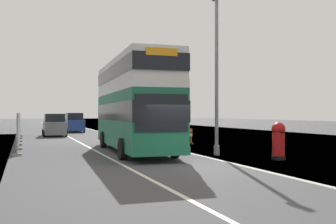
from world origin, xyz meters
The scene contains 8 objects.
ground centered at (0.56, 0.12, -0.05)m, with size 140.00×280.00×0.10m.
double_decker_bus centered at (-0.33, 6.54, 2.66)m, with size 3.23×11.35×5.01m.
lamppost_foreground centered at (3.16, 3.35, 3.83)m, with size 0.29×0.70×8.13m.
red_pillar_postbox centered at (4.95, 0.69, 0.95)m, with size 0.63×0.63×1.73m.
roadworks_barrier centered at (3.99, 10.04, 0.66)m, with size 1.83×0.81×1.06m.
construction_site_fence centered at (-6.33, 15.02, 1.03)m, with size 0.44×17.20×2.14m.
car_oncoming_near centered at (-3.35, 23.14, 0.98)m, with size 2.08×4.15×2.08m.
car_receding_mid centered at (-0.66, 30.48, 1.01)m, with size 2.04×4.38×2.16m.
Camera 1 is at (-6.04, -14.13, 2.15)m, focal length 41.29 mm.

